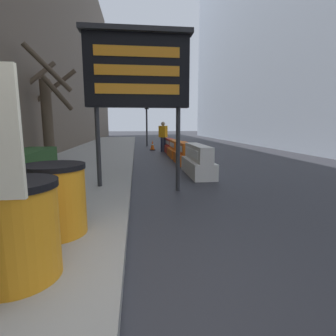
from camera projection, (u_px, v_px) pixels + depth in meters
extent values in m
plane|color=#2D2D33|center=(122.00, 307.00, 2.21)|extent=(120.00, 120.00, 0.00)
cylinder|color=#4C3D2D|center=(48.00, 121.00, 9.61)|extent=(0.38, 0.38, 2.97)
cylinder|color=#4C3D2D|center=(40.00, 74.00, 9.75)|extent=(1.04, 0.76, 1.10)
cylinder|color=#4C3D2D|center=(48.00, 68.00, 8.74)|extent=(1.37, 0.92, 1.50)
cylinder|color=#4C3D2D|center=(58.00, 93.00, 9.15)|extent=(0.80, 1.23, 1.17)
cylinder|color=#4C3D2D|center=(52.00, 89.00, 10.29)|extent=(1.93, 0.23, 1.55)
cylinder|color=orange|center=(16.00, 234.00, 2.31)|extent=(0.73, 0.73, 0.83)
cylinder|color=black|center=(11.00, 185.00, 2.24)|extent=(0.76, 0.76, 0.06)
cylinder|color=orange|center=(56.00, 202.00, 3.27)|extent=(0.73, 0.73, 0.83)
cylinder|color=black|center=(53.00, 167.00, 3.20)|extent=(0.76, 0.76, 0.06)
cylinder|color=#28282B|center=(98.00, 151.00, 5.77)|extent=(0.10, 0.10, 1.89)
cylinder|color=#28282B|center=(178.00, 150.00, 5.98)|extent=(0.10, 0.10, 1.89)
cube|color=black|center=(137.00, 72.00, 5.60)|extent=(2.22, 0.24, 1.51)
cube|color=#28282B|center=(137.00, 30.00, 5.40)|extent=(2.34, 0.34, 0.10)
cube|color=orange|center=(137.00, 51.00, 5.41)|extent=(1.78, 0.02, 0.21)
cube|color=orange|center=(137.00, 70.00, 5.47)|extent=(1.78, 0.02, 0.21)
cube|color=orange|center=(138.00, 89.00, 5.53)|extent=(1.78, 0.02, 0.21)
cube|color=silver|center=(198.00, 167.00, 8.00)|extent=(0.65, 2.13, 0.46)
cube|color=silver|center=(198.00, 152.00, 7.93)|extent=(0.39, 2.13, 0.46)
cube|color=white|center=(191.00, 152.00, 7.90)|extent=(0.02, 1.70, 0.23)
cube|color=orange|center=(184.00, 158.00, 10.33)|extent=(0.64, 1.72, 0.42)
cube|color=orange|center=(184.00, 148.00, 10.26)|extent=(0.38, 1.72, 0.42)
cube|color=white|center=(179.00, 148.00, 10.23)|extent=(0.02, 1.38, 0.21)
cube|color=orange|center=(176.00, 153.00, 12.41)|extent=(0.64, 1.80, 0.40)
cube|color=orange|center=(176.00, 145.00, 12.35)|extent=(0.39, 1.80, 0.40)
cube|color=white|center=(172.00, 145.00, 12.32)|extent=(0.02, 1.44, 0.20)
cube|color=red|center=(170.00, 149.00, 14.42)|extent=(0.56, 1.81, 0.38)
cube|color=red|center=(170.00, 142.00, 14.36)|extent=(0.34, 1.81, 0.38)
cube|color=white|center=(167.00, 142.00, 14.34)|extent=(0.02, 1.45, 0.19)
cube|color=black|center=(152.00, 150.00, 15.82)|extent=(0.33, 0.33, 0.04)
cone|color=#EA560F|center=(152.00, 145.00, 15.77)|extent=(0.26, 0.26, 0.55)
cylinder|color=white|center=(152.00, 144.00, 15.77)|extent=(0.15, 0.15, 0.08)
cube|color=black|center=(168.00, 148.00, 16.83)|extent=(0.43, 0.43, 0.04)
cone|color=#EA560F|center=(168.00, 142.00, 16.77)|extent=(0.35, 0.35, 0.73)
cylinder|color=white|center=(168.00, 142.00, 16.76)|extent=(0.20, 0.20, 0.10)
cube|color=black|center=(166.00, 147.00, 17.72)|extent=(0.34, 0.34, 0.04)
cone|color=#EA560F|center=(166.00, 143.00, 17.67)|extent=(0.27, 0.27, 0.56)
cylinder|color=white|center=(166.00, 142.00, 17.67)|extent=(0.16, 0.16, 0.08)
cylinder|color=#2D2D30|center=(147.00, 122.00, 18.50)|extent=(0.12, 0.12, 3.43)
cube|color=black|center=(147.00, 103.00, 18.13)|extent=(0.28, 0.28, 0.84)
sphere|color=red|center=(147.00, 99.00, 17.94)|extent=(0.15, 0.15, 0.15)
sphere|color=#392C06|center=(147.00, 103.00, 17.98)|extent=(0.15, 0.15, 0.15)
sphere|color=black|center=(147.00, 107.00, 18.03)|extent=(0.15, 0.15, 0.15)
cylinder|color=#23283D|center=(162.00, 144.00, 14.86)|extent=(0.13, 0.13, 0.81)
cylinder|color=#23283D|center=(164.00, 144.00, 14.88)|extent=(0.13, 0.13, 0.81)
cube|color=orange|center=(163.00, 132.00, 14.75)|extent=(0.50, 0.49, 0.64)
sphere|color=#9B8568|center=(163.00, 124.00, 14.68)|extent=(0.22, 0.22, 0.22)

